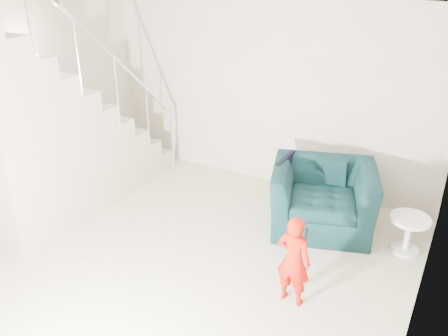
{
  "coord_description": "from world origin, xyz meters",
  "views": [
    {
      "loc": [
        2.62,
        -3.29,
        3.24
      ],
      "look_at": [
        0.15,
        1.2,
        0.85
      ],
      "focal_mm": 38.0,
      "sensor_mm": 36.0,
      "label": 1
    }
  ],
  "objects": [
    {
      "name": "back_wall",
      "position": [
        0.0,
        2.75,
        1.35
      ],
      "size": [
        5.0,
        0.0,
        5.0
      ],
      "primitive_type": "plane",
      "rotation": [
        1.57,
        0.0,
        0.0
      ],
      "color": "#AFA38E",
      "rests_on": "floor"
    },
    {
      "name": "staircase",
      "position": [
        -2.0,
        0.55,
        0.95
      ],
      "size": [
        1.02,
        3.03,
        3.62
      ],
      "color": "#ADA089",
      "rests_on": "floor"
    },
    {
      "name": "phone",
      "position": [
        1.51,
        0.31,
        0.84
      ],
      "size": [
        0.03,
        0.05,
        0.1
      ],
      "primitive_type": "cube",
      "rotation": [
        0.0,
        0.0,
        0.25
      ],
      "color": "black",
      "rests_on": "toddler"
    },
    {
      "name": "armchair",
      "position": [
        1.19,
        1.86,
        0.41
      ],
      "size": [
        1.53,
        1.43,
        0.81
      ],
      "primitive_type": "imported",
      "rotation": [
        0.0,
        0.0,
        0.31
      ],
      "color": "black",
      "rests_on": "floor"
    },
    {
      "name": "ceiling",
      "position": [
        0.0,
        0.0,
        2.7
      ],
      "size": [
        5.5,
        5.5,
        0.0
      ],
      "primitive_type": "plane",
      "rotation": [
        3.14,
        0.0,
        0.0
      ],
      "color": "silver",
      "rests_on": "back_wall"
    },
    {
      "name": "throw",
      "position": [
        0.65,
        1.91,
        0.51
      ],
      "size": [
        0.06,
        0.56,
        0.63
      ],
      "primitive_type": "cube",
      "color": "black",
      "rests_on": "armchair"
    },
    {
      "name": "cushion",
      "position": [
        1.19,
        2.19,
        0.65
      ],
      "size": [
        0.39,
        0.19,
        0.39
      ],
      "primitive_type": "cube",
      "rotation": [
        0.21,
        0.0,
        0.0
      ],
      "color": "black",
      "rests_on": "armchair"
    },
    {
      "name": "toddler",
      "position": [
        1.39,
        0.35,
        0.48
      ],
      "size": [
        0.37,
        0.26,
        0.97
      ],
      "primitive_type": "imported",
      "rotation": [
        0.0,
        0.0,
        3.06
      ],
      "color": "#A81B05",
      "rests_on": "floor"
    },
    {
      "name": "side_table",
      "position": [
        2.25,
        1.8,
        0.31
      ],
      "size": [
        0.46,
        0.46,
        0.46
      ],
      "color": "silver",
      "rests_on": "floor"
    },
    {
      "name": "right_wall",
      "position": [
        2.5,
        0.0,
        1.35
      ],
      "size": [
        0.0,
        5.5,
        5.5
      ],
      "primitive_type": "plane",
      "rotation": [
        1.57,
        0.0,
        -1.57
      ],
      "color": "#AFA38E",
      "rests_on": "floor"
    },
    {
      "name": "floor",
      "position": [
        0.0,
        0.0,
        0.0
      ],
      "size": [
        5.5,
        5.5,
        0.0
      ],
      "primitive_type": "plane",
      "color": "#9F957B",
      "rests_on": "ground"
    }
  ]
}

